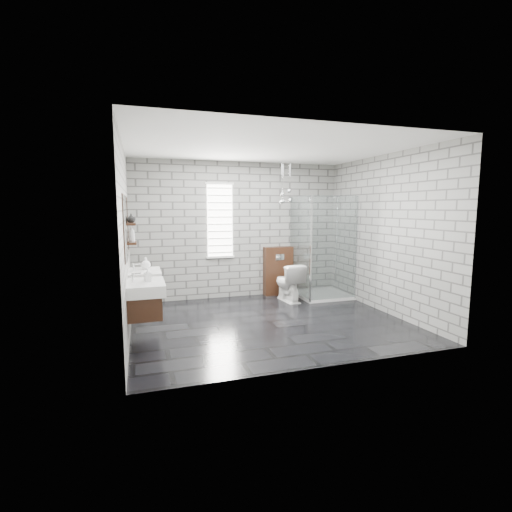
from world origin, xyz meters
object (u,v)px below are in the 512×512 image
vanity_right (142,277)px  cistern_panel (278,271)px  shower_enclosure (320,273)px  vanity_left (143,289)px  toilet (288,282)px

vanity_right → cistern_panel: vanity_right is taller
shower_enclosure → vanity_right: bearing=-167.5°
vanity_right → shower_enclosure: (3.41, 0.75, -0.25)m
vanity_left → vanity_right: (0.00, 0.92, 0.00)m
vanity_left → vanity_right: 0.92m
cistern_panel → vanity_right: bearing=-154.9°
toilet → cistern_panel: bearing=-95.5°
toilet → vanity_left: bearing=25.5°
vanity_left → toilet: vanity_left is taller
shower_enclosure → toilet: size_ratio=2.76×
vanity_left → cistern_panel: vanity_left is taller
cistern_panel → vanity_left: bearing=-141.1°
cistern_panel → shower_enclosure: 0.87m
shower_enclosure → vanity_left: bearing=-153.9°
vanity_right → toilet: vanity_right is taller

